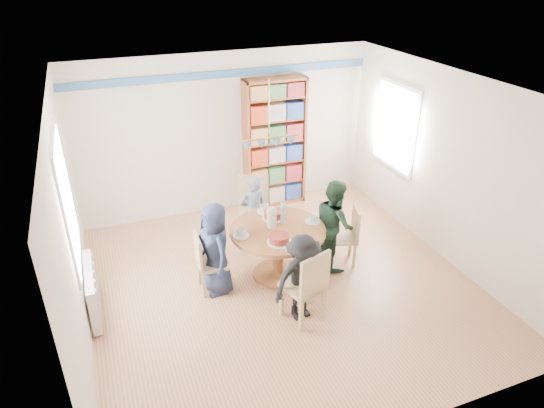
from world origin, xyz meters
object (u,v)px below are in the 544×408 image
chair_left (207,260)px  person_left (216,249)px  radiator (92,291)px  dining_table (278,241)px  chair_near (308,284)px  chair_right (348,233)px  person_far (254,212)px  bookshelf (275,145)px  person_right (334,224)px  person_near (302,278)px  chair_far (254,206)px

chair_left → person_left: size_ratio=0.67×
radiator → person_left: size_ratio=0.78×
dining_table → chair_near: chair_near is taller
chair_right → chair_near: size_ratio=0.88×
chair_right → person_far: (-1.11, 0.92, 0.10)m
chair_right → person_far: bearing=140.2°
chair_near → bookshelf: 3.27m
person_right → bookshelf: bookshelf is taller
person_far → bookshelf: size_ratio=0.52×
person_left → chair_near: bearing=33.5°
person_near → chair_left: bearing=127.6°
radiator → bookshelf: size_ratio=0.44×
person_near → chair_right: bearing=30.4°
dining_table → person_left: (-0.87, -0.01, 0.08)m
chair_left → chair_far: chair_far is taller
chair_far → person_near: bearing=-91.9°
person_right → person_far: bearing=51.2°
dining_table → person_right: 0.86m
chair_left → person_far: 1.27m
chair_left → chair_right: size_ratio=0.97×
chair_left → person_left: person_left is taller
chair_near → bookshelf: bookshelf is taller
chair_far → person_left: (-0.89, -1.05, 0.06)m
chair_right → person_far: person_far is taller
person_near → bookshelf: (0.83, 3.03, 0.53)m
person_right → dining_table: bearing=94.4°
person_right → person_near: (-0.90, -0.91, -0.08)m
chair_near → person_near: 0.10m
dining_table → person_left: person_left is taller
person_far → bookshelf: 1.59m
dining_table → person_far: size_ratio=1.11×
dining_table → chair_far: size_ratio=1.24×
chair_far → person_far: 0.19m
dining_table → person_far: (-0.05, 0.86, 0.03)m
chair_left → person_near: 1.34m
chair_far → radiator: bearing=-158.4°
chair_far → person_right: 1.34m
person_right → person_near: size_ratio=1.14×
person_right → bookshelf: (-0.07, 2.12, 0.45)m
dining_table → person_near: person_near is taller
chair_far → bookshelf: size_ratio=0.47×
chair_left → person_right: (1.85, -0.03, 0.19)m
person_near → bookshelf: 3.18m
radiator → dining_table: size_ratio=0.77×
chair_far → person_far: size_ratio=0.90×
chair_left → bookshelf: bookshelf is taller
radiator → chair_left: bearing=-1.8°
person_right → chair_far: bearing=44.0°
chair_near → person_near: (-0.03, 0.10, 0.03)m
person_far → person_near: bearing=91.3°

